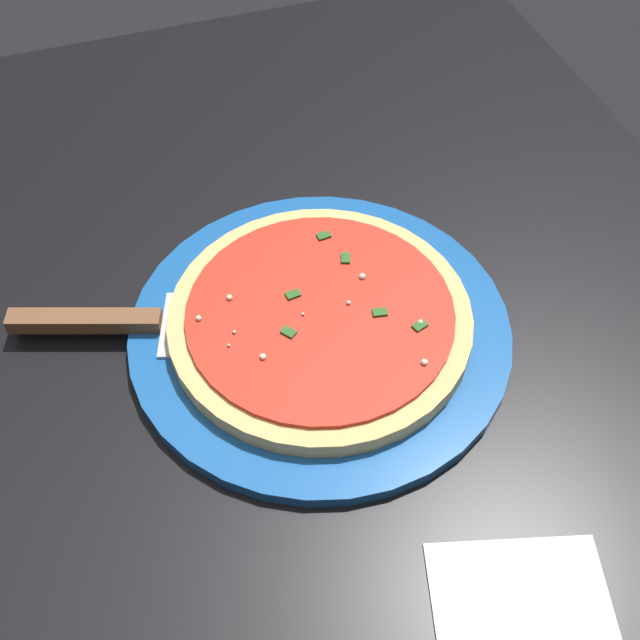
{
  "coord_description": "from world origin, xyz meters",
  "views": [
    {
      "loc": [
        0.43,
        -0.09,
        1.3
      ],
      "look_at": [
        0.02,
        0.05,
        0.77
      ],
      "focal_mm": 45.34,
      "sensor_mm": 36.0,
      "label": 1
    }
  ],
  "objects_px": {
    "napkin_loose_left": "(528,636)",
    "pizza": "(320,319)",
    "serving_plate": "(320,330)",
    "pizza_server": "(132,322)"
  },
  "relations": [
    {
      "from": "serving_plate",
      "to": "pizza_server",
      "type": "height_order",
      "value": "pizza_server"
    },
    {
      "from": "pizza",
      "to": "pizza_server",
      "type": "bearing_deg",
      "value": -108.76
    },
    {
      "from": "serving_plate",
      "to": "pizza",
      "type": "bearing_deg",
      "value": 103.86
    },
    {
      "from": "serving_plate",
      "to": "pizza",
      "type": "height_order",
      "value": "pizza"
    },
    {
      "from": "serving_plate",
      "to": "napkin_loose_left",
      "type": "xyz_separation_m",
      "value": [
        0.29,
        0.05,
        -0.01
      ]
    },
    {
      "from": "napkin_loose_left",
      "to": "pizza_server",
      "type": "bearing_deg",
      "value": -149.46
    },
    {
      "from": "serving_plate",
      "to": "napkin_loose_left",
      "type": "distance_m",
      "value": 0.29
    },
    {
      "from": "pizza_server",
      "to": "pizza",
      "type": "bearing_deg",
      "value": 71.24
    },
    {
      "from": "napkin_loose_left",
      "to": "pizza",
      "type": "bearing_deg",
      "value": -170.41
    },
    {
      "from": "pizza_server",
      "to": "napkin_loose_left",
      "type": "relative_size",
      "value": 1.64
    }
  ]
}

